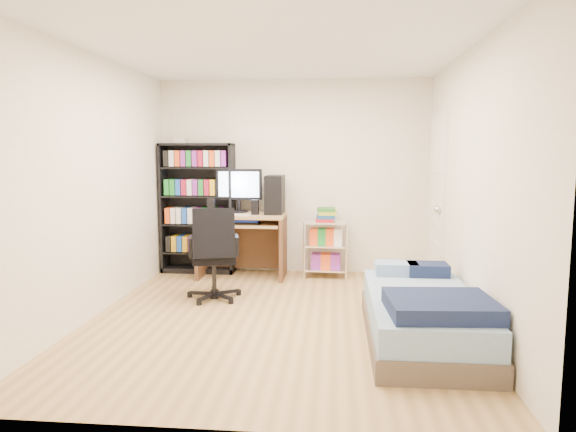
# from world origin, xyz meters

# --- Properties ---
(room) EXTENTS (3.58, 4.08, 2.58)m
(room) POSITION_xyz_m (0.00, 0.00, 1.25)
(room) COLOR tan
(room) RESTS_ON ground
(media_shelf) EXTENTS (0.95, 0.32, 1.76)m
(media_shelf) POSITION_xyz_m (-1.24, 1.84, 0.87)
(media_shelf) COLOR black
(media_shelf) RESTS_ON room
(computer_desk) EXTENTS (1.08, 0.63, 1.36)m
(computer_desk) POSITION_xyz_m (-0.51, 1.66, 0.74)
(computer_desk) COLOR tan
(computer_desk) RESTS_ON room
(office_chair) EXTENTS (0.73, 0.73, 1.01)m
(office_chair) POSITION_xyz_m (-0.73, 0.57, 0.32)
(office_chair) COLOR black
(office_chair) RESTS_ON room
(wire_cart) EXTENTS (0.56, 0.41, 0.88)m
(wire_cart) POSITION_xyz_m (0.44, 1.73, 0.57)
(wire_cart) COLOR white
(wire_cart) RESTS_ON room
(bed) EXTENTS (0.90, 1.80, 0.51)m
(bed) POSITION_xyz_m (1.28, -0.48, 0.23)
(bed) COLOR brown
(bed) RESTS_ON room
(door) EXTENTS (0.12, 0.80, 2.00)m
(door) POSITION_xyz_m (1.72, 1.35, 1.00)
(door) COLOR silver
(door) RESTS_ON room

